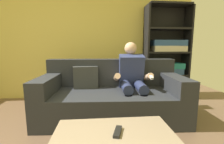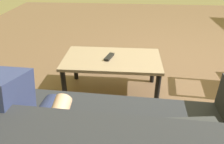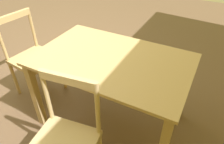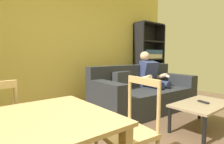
{
  "view_description": "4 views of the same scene",
  "coord_description": "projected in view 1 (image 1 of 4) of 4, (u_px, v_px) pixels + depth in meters",
  "views": [
    {
      "loc": [
        1.14,
        -0.83,
        1.1
      ],
      "look_at": [
        1.35,
        1.51,
        0.73
      ],
      "focal_mm": 25.21,
      "sensor_mm": 36.0,
      "label": 1
    },
    {
      "loc": [
        1.1,
        2.37,
        1.37
      ],
      "look_at": [
        1.26,
        0.35,
        0.24
      ],
      "focal_mm": 35.09,
      "sensor_mm": 36.0,
      "label": 2
    },
    {
      "loc": [
        -1.99,
        1.54,
        1.67
      ],
      "look_at": [
        -1.32,
        0.27,
        0.6
      ],
      "focal_mm": 33.25,
      "sensor_mm": 36.0,
      "label": 3
    },
    {
      "loc": [
        -1.4,
        -0.81,
        1.12
      ],
      "look_at": [
        0.02,
        0.93,
        0.9
      ],
      "focal_mm": 28.75,
      "sensor_mm": 36.0,
      "label": 4
    }
  ],
  "objects": [
    {
      "name": "wall_back",
      "position": [
        44.0,
        34.0,
        3.35
      ],
      "size": [
        6.44,
        0.12,
        2.78
      ],
      "primitive_type": "cube",
      "color": "#DBC660",
      "rests_on": "ground_plane"
    },
    {
      "name": "bookshelf",
      "position": [
        166.0,
        58.0,
        3.43
      ],
      "size": [
        0.94,
        0.36,
        1.99
      ],
      "color": "black",
      "rests_on": "ground_plane"
    },
    {
      "name": "person_lounging",
      "position": [
        132.0,
        78.0,
        2.54
      ],
      "size": [
        0.61,
        0.9,
        1.19
      ],
      "color": "navy",
      "rests_on": "ground_plane"
    },
    {
      "name": "tv_remote",
      "position": [
        118.0,
        132.0,
        1.29
      ],
      "size": [
        0.1,
        0.18,
        0.02
      ],
      "primitive_type": "cube",
      "rotation": [
        0.0,
        0.0,
        2.86
      ],
      "color": "black",
      "rests_on": "coffee_table"
    },
    {
      "name": "couch",
      "position": [
        111.0,
        96.0,
        2.51
      ],
      "size": [
        2.22,
        1.08,
        0.9
      ],
      "color": "#282B30",
      "rests_on": "ground_plane"
    },
    {
      "name": "coffee_table",
      "position": [
        114.0,
        139.0,
        1.3
      ],
      "size": [
        0.99,
        0.56,
        0.41
      ],
      "color": "gray",
      "rests_on": "ground_plane"
    }
  ]
}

